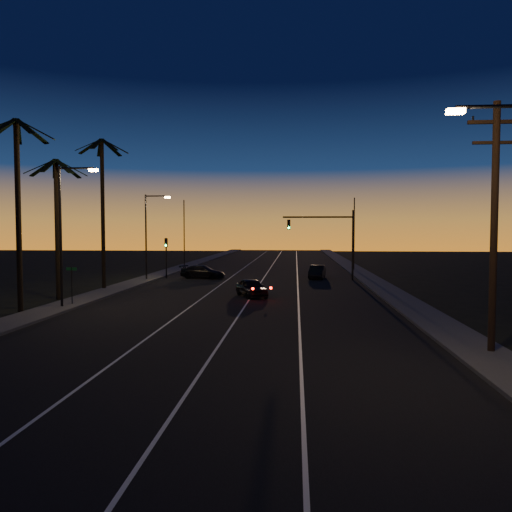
# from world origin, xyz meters

# --- Properties ---
(ground) EXTENTS (220.00, 220.00, 0.00)m
(ground) POSITION_xyz_m (0.00, 0.00, 0.00)
(ground) COLOR black
(ground) RESTS_ON ground
(road) EXTENTS (20.00, 170.00, 0.01)m
(road) POSITION_xyz_m (0.00, 30.00, 0.01)
(road) COLOR black
(road) RESTS_ON ground
(sidewalk_left) EXTENTS (2.40, 170.00, 0.16)m
(sidewalk_left) POSITION_xyz_m (-11.20, 30.00, 0.08)
(sidewalk_left) COLOR #3C3C3A
(sidewalk_left) RESTS_ON ground
(sidewalk_right) EXTENTS (2.40, 170.00, 0.16)m
(sidewalk_right) POSITION_xyz_m (11.20, 30.00, 0.08)
(sidewalk_right) COLOR #3C3C3A
(sidewalk_right) RESTS_ON ground
(lane_stripe_left) EXTENTS (0.12, 160.00, 0.01)m
(lane_stripe_left) POSITION_xyz_m (-3.00, 30.00, 0.02)
(lane_stripe_left) COLOR silver
(lane_stripe_left) RESTS_ON road
(lane_stripe_mid) EXTENTS (0.12, 160.00, 0.01)m
(lane_stripe_mid) POSITION_xyz_m (0.50, 30.00, 0.02)
(lane_stripe_mid) COLOR silver
(lane_stripe_mid) RESTS_ON road
(lane_stripe_right) EXTENTS (0.12, 160.00, 0.01)m
(lane_stripe_right) POSITION_xyz_m (4.00, 30.00, 0.02)
(lane_stripe_right) COLOR silver
(lane_stripe_right) RESTS_ON road
(palm_near) EXTENTS (4.25, 4.16, 11.53)m
(palm_near) POSITION_xyz_m (-12.60, 18.00, 7.07)
(palm_near) COLOR black
(palm_near) RESTS_ON ground
(palm_mid) EXTENTS (4.25, 4.16, 10.03)m
(palm_mid) POSITION_xyz_m (-13.20, 24.00, 6.25)
(palm_mid) COLOR black
(palm_mid) RESTS_ON ground
(palm_far) EXTENTS (4.25, 4.16, 12.53)m
(palm_far) POSITION_xyz_m (-12.20, 30.00, 7.61)
(palm_far) COLOR black
(palm_far) RESTS_ON ground
(streetlight_left_near) EXTENTS (2.55, 0.26, 9.00)m
(streetlight_left_near) POSITION_xyz_m (-10.70, 20.00, 5.32)
(streetlight_left_near) COLOR black
(streetlight_left_near) RESTS_ON ground
(streetlight_left_far) EXTENTS (2.55, 0.26, 8.50)m
(streetlight_left_far) POSITION_xyz_m (-10.69, 38.00, 5.06)
(streetlight_left_far) COLOR black
(streetlight_left_far) RESTS_ON ground
(street_sign) EXTENTS (0.70, 0.06, 2.60)m
(street_sign) POSITION_xyz_m (-10.80, 21.00, 1.66)
(street_sign) COLOR black
(street_sign) RESTS_ON ground
(utility_pole) EXTENTS (2.20, 0.28, 10.00)m
(utility_pole) POSITION_xyz_m (11.60, 10.00, 5.32)
(utility_pole) COLOR black
(utility_pole) RESTS_ON ground
(signal_mast) EXTENTS (7.10, 0.41, 7.00)m
(signal_mast) POSITION_xyz_m (7.14, 39.99, 4.78)
(signal_mast) COLOR black
(signal_mast) RESTS_ON ground
(signal_post) EXTENTS (0.28, 0.37, 4.20)m
(signal_post) POSITION_xyz_m (-9.50, 39.98, 2.89)
(signal_post) COLOR black
(signal_post) RESTS_ON ground
(far_pole_left) EXTENTS (0.14, 0.14, 9.00)m
(far_pole_left) POSITION_xyz_m (-11.00, 55.00, 4.50)
(far_pole_left) COLOR black
(far_pole_left) RESTS_ON ground
(far_pole_right) EXTENTS (0.14, 0.14, 9.00)m
(far_pole_right) POSITION_xyz_m (11.00, 52.00, 4.50)
(far_pole_right) COLOR black
(far_pole_right) RESTS_ON ground
(lead_car) EXTENTS (3.13, 4.64, 1.34)m
(lead_car) POSITION_xyz_m (0.51, 26.58, 0.68)
(lead_car) COLOR black
(lead_car) RESTS_ON road
(right_car) EXTENTS (2.00, 4.30, 1.37)m
(right_car) POSITION_xyz_m (6.02, 41.11, 0.69)
(right_car) COLOR black
(right_car) RESTS_ON road
(cross_car) EXTENTS (4.97, 2.89, 1.35)m
(cross_car) POSITION_xyz_m (-5.76, 40.30, 0.69)
(cross_car) COLOR black
(cross_car) RESTS_ON road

